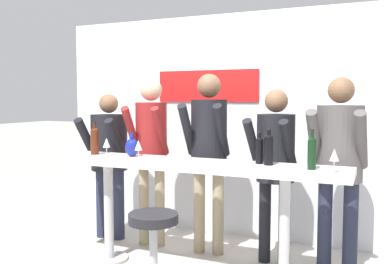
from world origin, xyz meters
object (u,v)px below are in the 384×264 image
object	(u,v)px
person_far_left	(109,151)
wine_glass_2	(107,143)
person_center_left	(209,143)
wine_bottle_0	(259,149)
wine_bottle_2	(95,140)
bar_stool	(154,245)
wine_glass_0	(138,146)
wine_glass_1	(334,156)
person_left	(151,142)
wine_bottle_1	(312,151)
person_center	(275,157)
tasting_table	(189,180)
person_center_right	(339,154)
decorative_vase	(132,147)
wine_bottle_3	(269,148)

from	to	relation	value
person_far_left	wine_glass_2	world-z (taller)	person_far_left
person_center_left	wine_bottle_0	xyz separation A→B (m)	(0.63, -0.43, 0.01)
wine_bottle_0	wine_bottle_2	xyz separation A→B (m)	(-1.63, -0.06, 0.02)
bar_stool	wine_bottle_0	world-z (taller)	wine_bottle_0
wine_glass_0	wine_glass_1	bearing A→B (deg)	0.62
wine_bottle_2	wine_glass_2	distance (m)	0.21
person_left	wine_bottle_1	distance (m)	1.80
bar_stool	person_center	bearing A→B (deg)	61.60
tasting_table	person_left	distance (m)	0.88
person_center_right	wine_glass_0	xyz separation A→B (m)	(-1.64, -0.65, 0.06)
person_far_left	wine_bottle_0	distance (m)	1.87
person_far_left	decorative_vase	world-z (taller)	person_far_left
wine_bottle_3	wine_glass_2	size ratio (longest dim) A/B	1.71
bar_stool	decorative_vase	xyz separation A→B (m)	(-0.62, 0.71, 0.63)
tasting_table	wine_bottle_2	xyz separation A→B (m)	(-1.03, 0.04, 0.31)
wine_bottle_0	person_center	bearing A→B (deg)	85.14
person_left	person_center	world-z (taller)	person_left
wine_bottle_1	wine_glass_0	size ratio (longest dim) A/B	1.76
person_center	wine_glass_0	distance (m)	1.26
person_far_left	wine_glass_0	size ratio (longest dim) A/B	9.09
person_center_right	wine_bottle_3	bearing A→B (deg)	-134.84
wine_bottle_0	wine_bottle_1	distance (m)	0.46
person_center	wine_bottle_0	world-z (taller)	person_center
tasting_table	person_left	world-z (taller)	person_left
tasting_table	person_center_right	size ratio (longest dim) A/B	1.56
wine_bottle_1	person_far_left	bearing A→B (deg)	165.79
decorative_vase	wine_glass_2	bearing A→B (deg)	-154.03
person_center_left	person_center	size ratio (longest dim) A/B	1.10
person_center_right	decorative_vase	bearing A→B (deg)	-162.87
person_center_right	wine_bottle_3	world-z (taller)	person_center_right
tasting_table	wine_glass_2	xyz separation A→B (m)	(-0.83, -0.04, 0.29)
tasting_table	bar_stool	world-z (taller)	tasting_table
person_far_left	tasting_table	bearing A→B (deg)	-25.85
person_center_right	wine_bottle_2	bearing A→B (deg)	-164.91
person_center_left	wine_bottle_2	world-z (taller)	person_center_left
wine_bottle_0	person_center_right	bearing A→B (deg)	35.43
wine_glass_2	tasting_table	bearing A→B (deg)	2.71
wine_bottle_2	wine_bottle_3	size ratio (longest dim) A/B	1.04
tasting_table	person_left	size ratio (longest dim) A/B	1.54
person_center	person_center_left	bearing A→B (deg)	-174.55
wine_glass_0	wine_glass_2	world-z (taller)	same
bar_stool	wine_bottle_0	distance (m)	1.17
person_center	person_far_left	bearing A→B (deg)	-174.49
person_center_left	wine_bottle_0	size ratio (longest dim) A/B	6.64
wine_bottle_3	wine_glass_1	xyz separation A→B (m)	(0.53, -0.16, -0.02)
wine_bottle_1	decorative_vase	bearing A→B (deg)	176.95
bar_stool	decorative_vase	world-z (taller)	decorative_vase
tasting_table	person_center_right	distance (m)	1.33
wine_bottle_3	wine_bottle_1	bearing A→B (deg)	-14.08
person_far_left	wine_bottle_3	xyz separation A→B (m)	(1.90, -0.48, 0.17)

